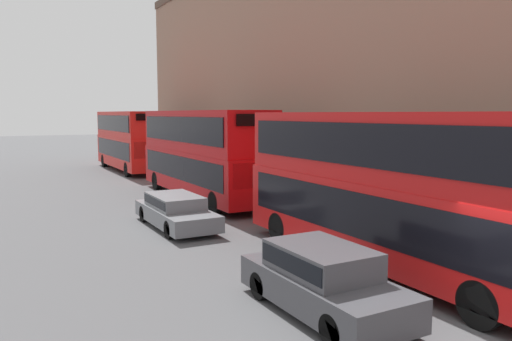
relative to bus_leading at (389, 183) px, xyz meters
The scene contains 6 objects.
bus_leading is the anchor object (origin of this frame).
bus_second_in_queue 13.07m from the bus_leading, 90.00° to the left, with size 2.59×11.26×4.41m.
bus_third_in_queue 27.21m from the bus_leading, 90.00° to the left, with size 2.59×10.57×4.41m.
car_dark_sedan 4.11m from the bus_leading, 154.15° to the right, with size 1.80×4.28×1.45m.
car_hatchback 8.51m from the bus_leading, 114.07° to the left, with size 1.80×4.79×1.23m.
pedestrian 21.41m from the bus_leading, 82.55° to the left, with size 0.36×0.36×1.65m.
Camera 1 is at (-8.03, -5.51, 4.27)m, focal length 35.00 mm.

